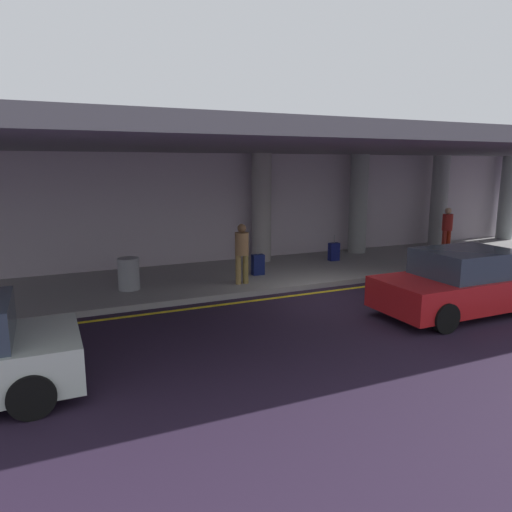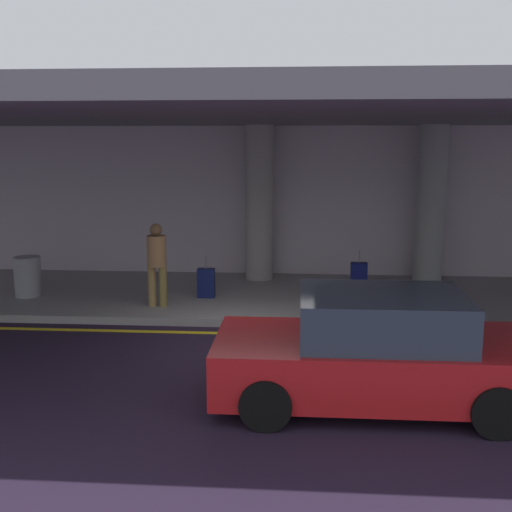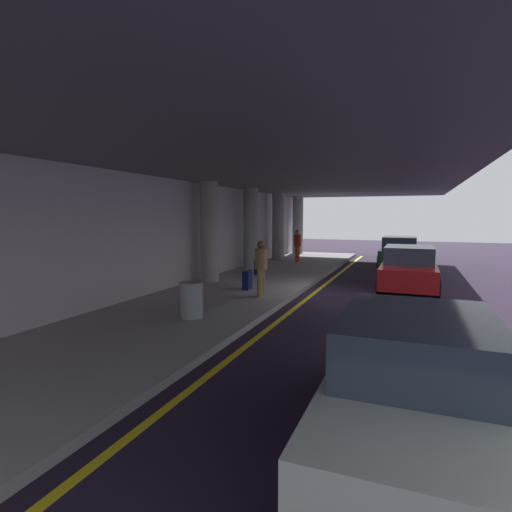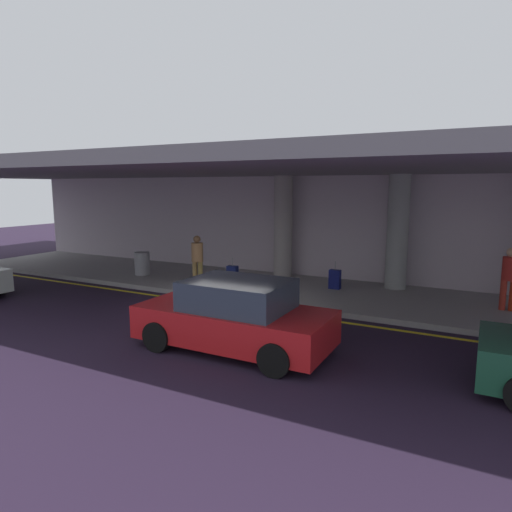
{
  "view_description": "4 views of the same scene",
  "coord_description": "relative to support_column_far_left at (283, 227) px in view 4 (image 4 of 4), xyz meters",
  "views": [
    {
      "loc": [
        -6.73,
        -9.96,
        3.4
      ],
      "look_at": [
        -1.23,
        2.3,
        0.81
      ],
      "focal_mm": 33.07,
      "sensor_mm": 36.0,
      "label": 1
    },
    {
      "loc": [
        0.98,
        -10.03,
        3.4
      ],
      "look_at": [
        0.08,
        2.46,
        1.09
      ],
      "focal_mm": 43.39,
      "sensor_mm": 36.0,
      "label": 2
    },
    {
      "loc": [
        -12.97,
        -2.37,
        2.59
      ],
      "look_at": [
        -0.88,
        2.4,
        1.26
      ],
      "focal_mm": 28.02,
      "sensor_mm": 36.0,
      "label": 3
    },
    {
      "loc": [
        6.53,
        -10.02,
        3.4
      ],
      "look_at": [
        -0.11,
        2.67,
        1.17
      ],
      "focal_mm": 31.16,
      "sensor_mm": 36.0,
      "label": 4
    }
  ],
  "objects": [
    {
      "name": "ground_plane",
      "position": [
        0.0,
        -4.59,
        -1.97
      ],
      "size": [
        60.0,
        60.0,
        0.0
      ],
      "primitive_type": "plane",
      "color": "#24192D"
    },
    {
      "name": "sidewalk",
      "position": [
        0.0,
        -1.49,
        -1.9
      ],
      "size": [
        26.0,
        4.2,
        0.15
      ],
      "primitive_type": "cube",
      "color": "gray",
      "rests_on": "ground"
    },
    {
      "name": "lane_stripe_yellow",
      "position": [
        0.0,
        -3.95,
        -1.97
      ],
      "size": [
        26.0,
        0.14,
        0.01
      ],
      "primitive_type": "cube",
      "color": "yellow",
      "rests_on": "ground"
    },
    {
      "name": "support_column_far_left",
      "position": [
        0.0,
        0.0,
        0.0
      ],
      "size": [
        0.67,
        0.67,
        3.65
      ],
      "primitive_type": "cylinder",
      "color": "gray",
      "rests_on": "sidewalk"
    },
    {
      "name": "support_column_left_mid",
      "position": [
        4.0,
        0.0,
        0.0
      ],
      "size": [
        0.67,
        0.67,
        3.65
      ],
      "primitive_type": "cylinder",
      "color": "gray",
      "rests_on": "sidewalk"
    },
    {
      "name": "ceiling_overhang",
      "position": [
        0.0,
        -1.99,
        1.97
      ],
      "size": [
        28.0,
        13.2,
        0.3
      ],
      "primitive_type": "cube",
      "color": "slate",
      "rests_on": "support_column_far_left"
    },
    {
      "name": "terminal_back_wall",
      "position": [
        0.0,
        0.76,
        -0.07
      ],
      "size": [
        26.0,
        0.3,
        3.8
      ],
      "primitive_type": "cube",
      "color": "#B5A8B3",
      "rests_on": "ground"
    },
    {
      "name": "car_red",
      "position": [
        1.97,
        -6.85,
        -1.26
      ],
      "size": [
        4.1,
        1.92,
        1.5
      ],
      "rotation": [
        0.0,
        0.0,
        3.18
      ],
      "color": "#B2181B",
      "rests_on": "ground"
    },
    {
      "name": "traveler_with_luggage",
      "position": [
        -1.86,
        -2.74,
        -0.86
      ],
      "size": [
        0.38,
        0.38,
        1.68
      ],
      "rotation": [
        0.0,
        0.0,
        4.63
      ],
      "color": "olive",
      "rests_on": "sidewalk"
    },
    {
      "name": "person_waiting_for_ride",
      "position": [
        7.14,
        -1.35,
        -0.86
      ],
      "size": [
        0.38,
        0.38,
        1.68
      ],
      "rotation": [
        0.0,
        0.0,
        1.0
      ],
      "color": "#A42A1F",
      "rests_on": "sidewalk"
    },
    {
      "name": "suitcase_upright_primary",
      "position": [
        2.3,
        -1.03,
        -1.51
      ],
      "size": [
        0.36,
        0.22,
        0.9
      ],
      "rotation": [
        0.0,
        0.0,
        0.1
      ],
      "color": "#0F1556",
      "rests_on": "sidewalk"
    },
    {
      "name": "suitcase_upright_secondary",
      "position": [
        -1.0,
        -1.92,
        -1.51
      ],
      "size": [
        0.36,
        0.22,
        0.9
      ],
      "rotation": [
        0.0,
        0.0,
        -0.16
      ],
      "color": "#0F184C",
      "rests_on": "sidewalk"
    },
    {
      "name": "trash_bin_steel",
      "position": [
        -4.83,
        -2.08,
        -1.4
      ],
      "size": [
        0.56,
        0.56,
        0.85
      ],
      "primitive_type": "cylinder",
      "color": "gray",
      "rests_on": "sidewalk"
    }
  ]
}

